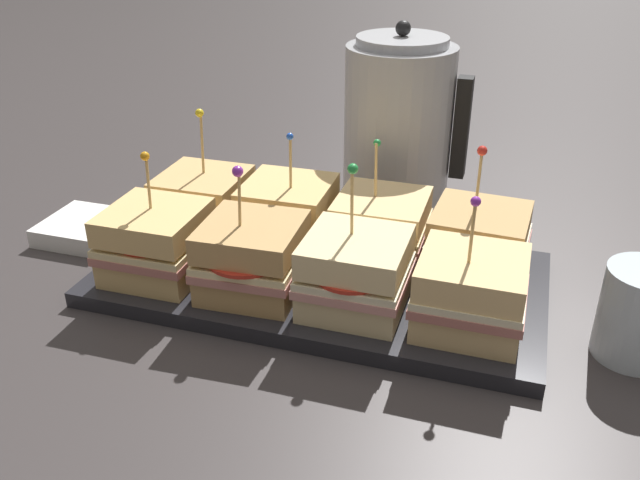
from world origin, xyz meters
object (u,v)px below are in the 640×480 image
object	(u,v)px
serving_platter	(320,279)
napkin_stack	(85,228)
sandwich_front_far_left	(156,243)
sandwich_back_far_left	(204,202)
drinking_glass	(639,314)
sandwich_back_center_left	(288,214)
sandwich_back_far_right	(478,242)
kettle_steel	(399,127)
sandwich_front_center_left	(252,258)
sandwich_front_center_right	(356,273)
sandwich_front_far_right	(471,292)
sandwich_back_center_right	(381,227)

from	to	relation	value
serving_platter	napkin_stack	distance (m)	0.33
sandwich_front_far_left	sandwich_back_far_left	size ratio (longest dim) A/B	0.92
drinking_glass	sandwich_back_center_left	bearing A→B (deg)	167.57
sandwich_back_far_right	kettle_steel	xyz separation A→B (m)	(-0.13, 0.19, 0.06)
sandwich_front_center_left	sandwich_back_far_right	size ratio (longest dim) A/B	0.96
sandwich_front_center_left	sandwich_front_center_right	distance (m)	0.11
sandwich_back_far_right	sandwich_back_center_left	bearing A→B (deg)	180.00
sandwich_back_far_left	kettle_steel	size ratio (longest dim) A/B	0.61
sandwich_back_far_left	sandwich_front_far_left	bearing A→B (deg)	-90.23
sandwich_front_far_left	sandwich_front_far_right	bearing A→B (deg)	0.53
sandwich_front_far_right	sandwich_back_center_right	bearing A→B (deg)	135.72
drinking_glass	napkin_stack	world-z (taller)	drinking_glass
sandwich_back_center_right	napkin_stack	xyz separation A→B (m)	(-0.39, -0.03, -0.04)
serving_platter	kettle_steel	xyz separation A→B (m)	(0.04, 0.25, 0.11)
sandwich_front_far_left	napkin_stack	bearing A→B (deg)	152.34
sandwich_front_far_left	sandwich_front_center_right	xyz separation A→B (m)	(0.23, 0.00, 0.00)
sandwich_back_far_left	drinking_glass	size ratio (longest dim) A/B	1.66
drinking_glass	serving_platter	bearing A→B (deg)	174.88
sandwich_front_far_right	sandwich_back_far_right	distance (m)	0.11
serving_platter	sandwich_front_center_right	size ratio (longest dim) A/B	3.22
sandwich_back_center_left	napkin_stack	bearing A→B (deg)	-173.55
sandwich_front_center_right	kettle_steel	bearing A→B (deg)	94.01
sandwich_front_center_left	sandwich_front_center_right	world-z (taller)	sandwich_front_center_right
sandwich_back_center_left	drinking_glass	xyz separation A→B (m)	(0.39, -0.09, -0.01)
sandwich_back_center_left	sandwich_back_far_right	bearing A→B (deg)	-0.00
serving_platter	sandwich_front_far_right	distance (m)	0.19
sandwich_back_far_left	drinking_glass	distance (m)	0.51
serving_platter	sandwich_front_far_left	xyz separation A→B (m)	(-0.17, -0.06, 0.05)
serving_platter	sandwich_back_far_right	world-z (taller)	sandwich_back_far_right
sandwich_back_far_right	sandwich_front_center_right	bearing A→B (deg)	-135.32
sandwich_back_far_left	kettle_steel	xyz separation A→B (m)	(0.21, 0.19, 0.06)
sandwich_front_center_right	sandwich_back_far_left	world-z (taller)	same
sandwich_front_far_left	sandwich_front_far_right	xyz separation A→B (m)	(0.35, 0.00, -0.00)
sandwich_front_far_right	napkin_stack	world-z (taller)	sandwich_front_far_right
sandwich_front_far_left	kettle_steel	distance (m)	0.37
sandwich_front_far_left	sandwich_front_center_left	size ratio (longest dim) A/B	1.00
sandwich_back_center_left	napkin_stack	world-z (taller)	sandwich_back_center_left
sandwich_front_far_right	sandwich_back_center_right	size ratio (longest dim) A/B	0.99
sandwich_front_far_left	kettle_steel	world-z (taller)	kettle_steel
sandwich_front_center_left	sandwich_back_far_right	bearing A→B (deg)	26.67
sandwich_front_far_left	sandwich_back_center_right	xyz separation A→B (m)	(0.23, 0.12, -0.00)
sandwich_back_center_left	sandwich_back_far_left	bearing A→B (deg)	178.18
sandwich_back_center_left	sandwich_back_center_right	distance (m)	0.12
sandwich_back_far_left	sandwich_back_center_left	xyz separation A→B (m)	(0.11, -0.00, 0.00)
drinking_glass	sandwich_front_center_left	bearing A→B (deg)	-175.88
sandwich_front_center_right	sandwich_back_center_right	bearing A→B (deg)	89.94
sandwich_front_far_right	sandwich_back_far_right	size ratio (longest dim) A/B	0.96
sandwich_front_center_left	sandwich_back_far_right	world-z (taller)	sandwich_back_far_right
sandwich_back_far_left	sandwich_back_center_right	world-z (taller)	sandwich_back_far_left
sandwich_front_far_right	sandwich_back_far_right	xyz separation A→B (m)	(-0.00, 0.11, 0.00)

